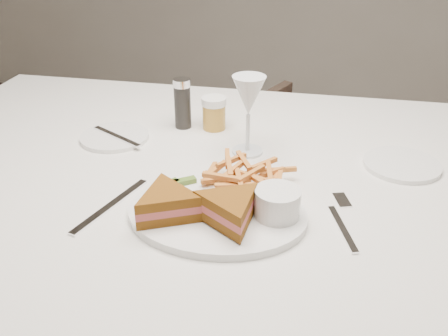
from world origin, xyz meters
name	(u,v)px	position (x,y,z in m)	size (l,w,h in m)	color
table	(230,314)	(0.04, 0.33, 0.38)	(1.58, 1.05, 0.75)	silver
chair_far	(313,178)	(0.13, 1.14, 0.32)	(0.62, 0.58, 0.64)	#4B392E
table_setting	(227,172)	(0.04, 0.28, 0.79)	(0.81, 0.54, 0.18)	white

